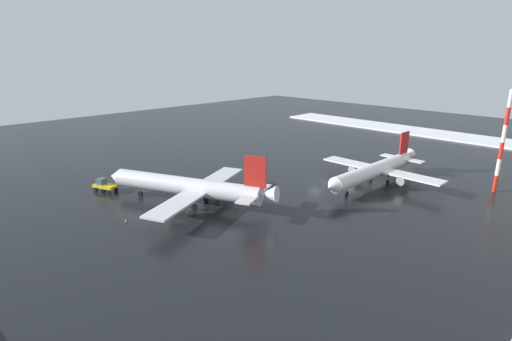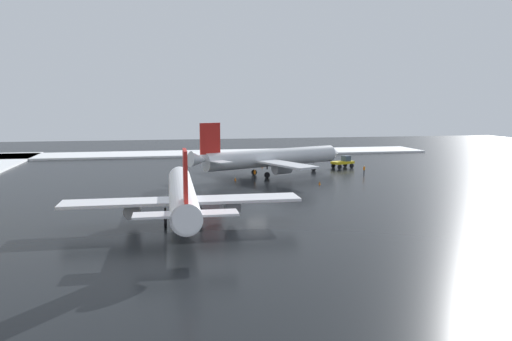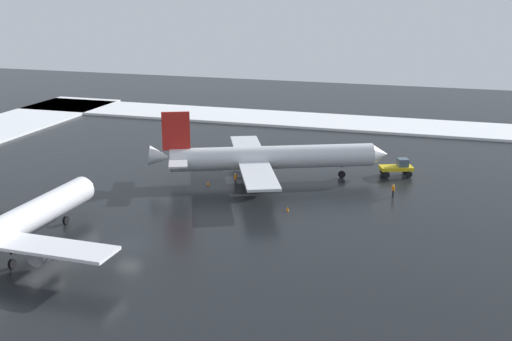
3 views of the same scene
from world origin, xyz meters
name	(u,v)px [view 1 (image 1 of 3)]	position (x,y,z in m)	size (l,w,h in m)	color
ground_plane	(316,181)	(0.00, 0.00, 0.00)	(240.00, 240.00, 0.00)	black
snow_bank_right	(441,135)	(67.00, 0.00, 0.23)	(14.00, 116.00, 0.46)	white
airplane_parked_starboard	(190,187)	(-26.43, 7.60, 3.29)	(27.02, 31.86, 9.96)	silver
airplane_distant_tail	(375,170)	(6.50, -9.79, 3.06)	(31.09, 25.72, 9.25)	white
pushback_tug	(104,185)	(-34.01, 24.87, 1.28)	(3.67, 5.08, 2.50)	gold
ground_crew_near_tug	(149,176)	(-24.16, 25.15, 0.97)	(0.36, 0.36, 1.71)	black
ground_crew_mid_apron	(218,199)	(-23.02, 4.18, 0.97)	(0.36, 0.36, 1.71)	black
antenna_mast	(503,142)	(18.87, -28.31, 9.72)	(0.70, 0.70, 19.45)	red
traffic_cone_near_nose	(219,181)	(-15.03, 13.49, 0.28)	(0.36, 0.36, 0.55)	orange
traffic_cone_mid_line	(126,220)	(-38.14, 8.67, 0.28)	(0.36, 0.36, 0.55)	orange
traffic_cone_wingtip_side	(236,207)	(-22.00, 0.57, 0.28)	(0.36, 0.36, 0.55)	orange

